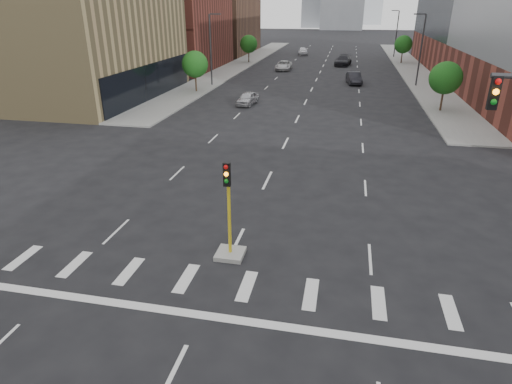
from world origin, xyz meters
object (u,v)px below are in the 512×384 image
(car_far_left, at_px, (284,66))
(car_deep_right, at_px, (343,61))
(car_distant, at_px, (303,51))
(car_near_left, at_px, (248,98))
(car_mid_right, at_px, (354,78))
(median_traffic_signal, at_px, (230,237))

(car_far_left, xyz_separation_m, car_deep_right, (9.63, 7.89, 0.12))
(car_deep_right, distance_m, car_distant, 18.48)
(car_near_left, distance_m, car_deep_right, 36.86)
(car_far_left, xyz_separation_m, car_distant, (0.66, 24.05, 0.08))
(car_mid_right, bearing_deg, car_far_left, 125.80)
(median_traffic_signal, height_order, car_distant, median_traffic_signal)
(car_distant, bearing_deg, car_near_left, -99.87)
(median_traffic_signal, xyz_separation_m, car_distant, (-5.53, 82.06, -0.16))
(car_mid_right, bearing_deg, car_near_left, -134.31)
(median_traffic_signal, relative_size, car_distant, 0.92)
(car_deep_right, bearing_deg, car_near_left, -96.99)
(median_traffic_signal, bearing_deg, car_mid_right, 83.45)
(car_deep_right, bearing_deg, car_far_left, -132.63)
(median_traffic_signal, bearing_deg, car_deep_right, 87.01)
(car_near_left, height_order, car_mid_right, car_mid_right)
(car_near_left, bearing_deg, car_deep_right, 83.30)
(car_near_left, relative_size, car_distant, 0.84)
(median_traffic_signal, relative_size, car_deep_right, 0.74)
(car_far_left, distance_m, car_deep_right, 12.46)
(car_near_left, height_order, car_deep_right, car_deep_right)
(car_near_left, relative_size, car_far_left, 0.76)
(car_near_left, bearing_deg, car_far_left, 98.48)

